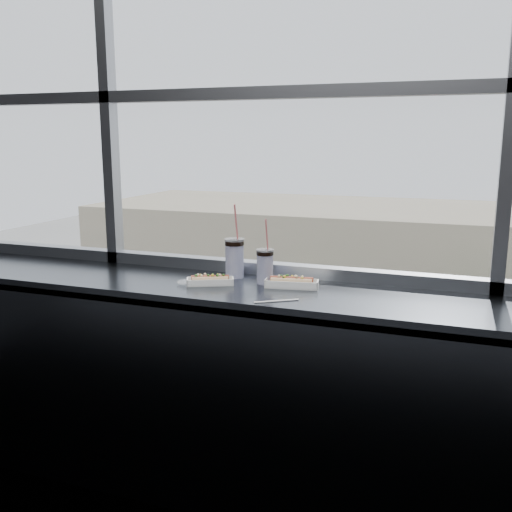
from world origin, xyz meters
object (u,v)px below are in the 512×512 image
(soda_cup_left, at_px, (235,256))
(tree_left, at_px, (300,309))
(wrapper, at_px, (187,282))
(car_near_b, at_px, (243,445))
(pedestrian_a, at_px, (311,335))
(car_far_b, at_px, (460,393))
(soda_cup_right, at_px, (265,265))
(car_near_a, at_px, (63,409))
(hotdog_tray_right, at_px, (292,282))
(loose_straw, at_px, (276,301))
(pedestrian_b, at_px, (400,351))
(car_near_c, at_px, (385,471))
(hotdog_tray_left, at_px, (210,280))
(tree_center, at_px, (476,319))

(soda_cup_left, height_order, tree_left, soda_cup_left)
(wrapper, distance_m, car_near_b, 20.64)
(pedestrian_a, bearing_deg, car_far_b, 59.32)
(soda_cup_left, distance_m, soda_cup_right, 0.20)
(car_near_b, bearing_deg, pedestrian_a, 1.18)
(wrapper, xyz_separation_m, car_near_a, (-14.59, 16.35, -10.93))
(hotdog_tray_right, distance_m, car_near_b, 20.70)
(car_near_a, bearing_deg, loose_straw, -135.01)
(soda_cup_left, xyz_separation_m, pedestrian_b, (-1.70, 28.57, -11.15))
(soda_cup_right, relative_size, tree_left, 0.07)
(car_near_a, bearing_deg, tree_left, -28.87)
(soda_cup_left, distance_m, pedestrian_a, 31.99)
(soda_cup_right, height_order, pedestrian_a, soda_cup_right)
(car_near_a, distance_m, car_near_c, 13.84)
(pedestrian_b, bearing_deg, wrapper, -86.92)
(soda_cup_right, xyz_separation_m, pedestrian_b, (-1.88, 28.63, -11.14))
(hotdog_tray_right, distance_m, soda_cup_right, 0.16)
(loose_straw, bearing_deg, soda_cup_left, 100.16)
(hotdog_tray_right, height_order, car_far_b, hotdog_tray_right)
(hotdog_tray_left, height_order, car_far_b, hotdog_tray_left)
(loose_straw, bearing_deg, tree_center, 52.78)
(car_near_c, bearing_deg, loose_straw, 177.33)
(hotdog_tray_right, xyz_separation_m, car_near_b, (-6.65, 16.22, -11.00))
(soda_cup_left, height_order, car_near_b, soda_cup_left)
(car_far_b, bearing_deg, hotdog_tray_right, 169.35)
(loose_straw, bearing_deg, tree_left, 71.60)
(pedestrian_a, bearing_deg, car_near_a, -30.62)
(car_near_a, height_order, car_near_c, car_near_c)
(wrapper, bearing_deg, hotdog_tray_right, 14.94)
(loose_straw, distance_m, pedestrian_b, 31.02)
(wrapper, xyz_separation_m, car_far_b, (1.69, 24.35, -11.08))
(soda_cup_left, xyz_separation_m, car_near_c, (-0.90, 16.12, -11.01))
(car_far_b, bearing_deg, car_near_a, 108.37)
(car_near_a, relative_size, tree_center, 1.30)
(loose_straw, relative_size, pedestrian_b, 0.10)
(car_near_b, distance_m, pedestrian_b, 13.27)
(pedestrian_a, distance_m, pedestrian_b, 5.35)
(hotdog_tray_left, relative_size, tree_left, 0.05)
(car_near_b, relative_size, car_near_c, 0.93)
(loose_straw, relative_size, tree_left, 0.04)
(wrapper, distance_m, car_near_a, 24.49)
(hotdog_tray_left, relative_size, car_near_a, 0.03)
(car_near_a, xyz_separation_m, car_far_b, (16.28, 8.00, -0.15))
(pedestrian_a, xyz_separation_m, tree_left, (-0.42, -1.07, 1.89))
(hotdog_tray_right, relative_size, pedestrian_b, 0.13)
(soda_cup_left, distance_m, pedestrian_b, 30.71)
(pedestrian_a, bearing_deg, hotdog_tray_right, 14.06)
(hotdog_tray_right, xyz_separation_m, car_near_c, (-1.23, 16.22, -10.92))
(soda_cup_left, xyz_separation_m, tree_center, (2.11, 28.12, -8.70))
(loose_straw, height_order, tree_left, loose_straw)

